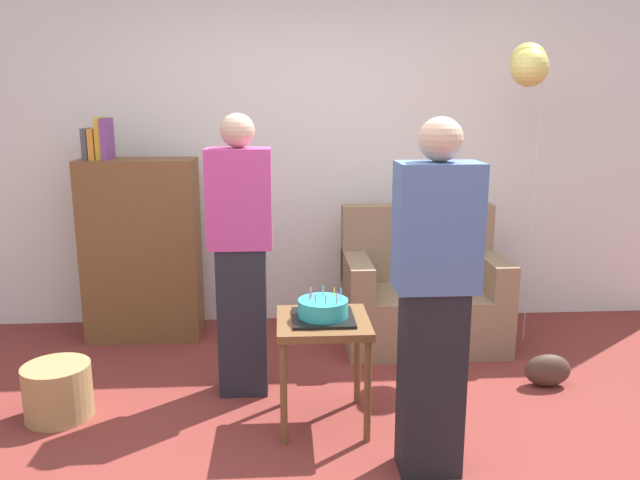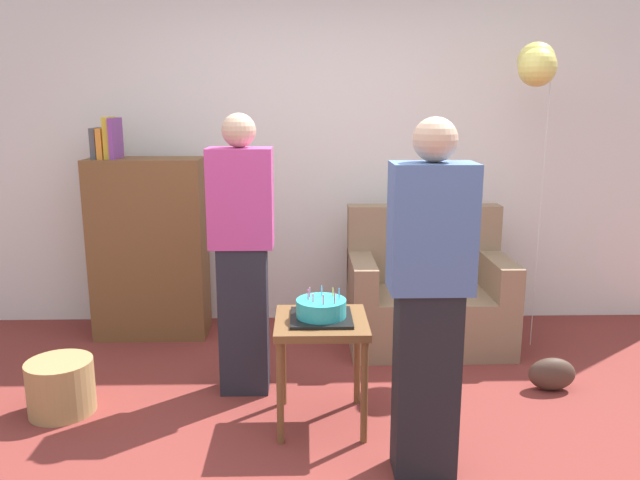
{
  "view_description": "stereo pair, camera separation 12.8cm",
  "coord_description": "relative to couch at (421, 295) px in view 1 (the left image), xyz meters",
  "views": [
    {
      "loc": [
        -0.26,
        -2.75,
        1.69
      ],
      "look_at": [
        -0.04,
        0.58,
        0.95
      ],
      "focal_mm": 35.15,
      "sensor_mm": 36.0,
      "label": 1
    },
    {
      "loc": [
        -0.13,
        -2.75,
        1.69
      ],
      "look_at": [
        -0.04,
        0.58,
        0.95
      ],
      "focal_mm": 35.15,
      "sensor_mm": 36.0,
      "label": 2
    }
  ],
  "objects": [
    {
      "name": "handbag",
      "position": [
        0.61,
        -0.78,
        -0.24
      ],
      "size": [
        0.28,
        0.14,
        0.2
      ],
      "primitive_type": "ellipsoid",
      "color": "#473328",
      "rests_on": "ground_plane"
    },
    {
      "name": "person_blowing_candles",
      "position": [
        -1.22,
        -0.72,
        0.49
      ],
      "size": [
        0.36,
        0.22,
        1.63
      ],
      "rotation": [
        0.0,
        0.0,
        0.19
      ],
      "color": "#23232D",
      "rests_on": "ground_plane"
    },
    {
      "name": "couch",
      "position": [
        0.0,
        0.0,
        0.0
      ],
      "size": [
        1.1,
        0.7,
        0.96
      ],
      "color": "#8C7054",
      "rests_on": "ground_plane"
    },
    {
      "name": "bookshelf",
      "position": [
        -1.99,
        0.22,
        0.33
      ],
      "size": [
        0.8,
        0.36,
        1.59
      ],
      "color": "brown",
      "rests_on": "ground_plane"
    },
    {
      "name": "ground_plane",
      "position": [
        -0.73,
        -1.46,
        -0.34
      ],
      "size": [
        8.0,
        8.0,
        0.0
      ],
      "primitive_type": "plane",
      "color": "maroon"
    },
    {
      "name": "birthday_cake",
      "position": [
        -0.78,
        -1.13,
        0.29
      ],
      "size": [
        0.32,
        0.32,
        0.17
      ],
      "color": "black",
      "rests_on": "side_table"
    },
    {
      "name": "wicker_basket",
      "position": [
        -2.22,
        -0.98,
        -0.19
      ],
      "size": [
        0.36,
        0.36,
        0.3
      ],
      "primitive_type": "cylinder",
      "color": "#A88451",
      "rests_on": "ground_plane"
    },
    {
      "name": "side_table",
      "position": [
        -0.78,
        -1.13,
        0.16
      ],
      "size": [
        0.48,
        0.48,
        0.58
      ],
      "color": "brown",
      "rests_on": "ground_plane"
    },
    {
      "name": "wall_back",
      "position": [
        -0.73,
        0.59,
        1.01
      ],
      "size": [
        6.0,
        0.1,
        2.7
      ],
      "primitive_type": "cube",
      "color": "silver",
      "rests_on": "ground_plane"
    },
    {
      "name": "person_holding_cake",
      "position": [
        -0.32,
        -1.6,
        0.49
      ],
      "size": [
        0.36,
        0.22,
        1.63
      ],
      "rotation": [
        0.0,
        0.0,
        2.84
      ],
      "color": "black",
      "rests_on": "ground_plane"
    },
    {
      "name": "balloon_bunch",
      "position": [
        0.65,
        -0.05,
        1.58
      ],
      "size": [
        0.28,
        0.37,
        2.07
      ],
      "color": "silver",
      "rests_on": "ground_plane"
    }
  ]
}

